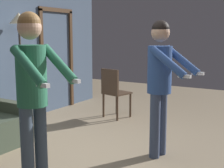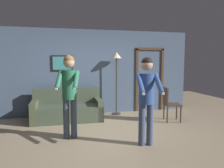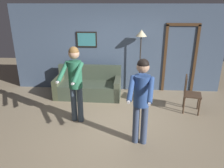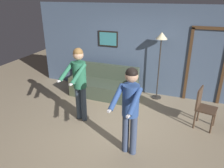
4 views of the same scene
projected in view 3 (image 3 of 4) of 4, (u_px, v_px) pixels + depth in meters
The scene contains 7 objects.
ground_plane at pixel (111, 125), 4.99m from camera, with size 12.00×12.00×0.00m, color gray.
back_wall_assembly at pixel (117, 49), 6.63m from camera, with size 6.40×0.10×2.60m.
couch at pixel (88, 87), 6.47m from camera, with size 1.92×0.89×0.87m.
torchiere_lamp at pixel (141, 42), 6.23m from camera, with size 0.31×0.31×1.91m.
person_standing_left at pixel (75, 78), 4.80m from camera, with size 0.52×0.70×1.77m.
person_standing_right at pixel (141, 95), 4.01m from camera, with size 0.50×0.68×1.72m.
dining_chair_distant at pixel (189, 92), 5.47m from camera, with size 0.51×0.51×0.93m.
Camera 3 is at (0.30, -4.32, 2.66)m, focal length 35.00 mm.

